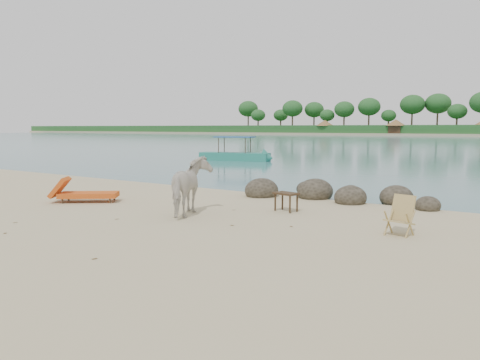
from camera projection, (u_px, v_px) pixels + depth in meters
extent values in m
ellipsoid|color=#2C271D|center=(262.00, 191.00, 16.19)|extent=(1.13, 1.25, 0.85)
ellipsoid|color=#2C271D|center=(315.00, 192.00, 15.81)|extent=(1.18, 1.30, 0.89)
ellipsoid|color=#2C271D|center=(350.00, 198.00, 14.70)|extent=(1.00, 1.10, 0.75)
ellipsoid|color=#2C271D|center=(396.00, 198.00, 14.68)|extent=(1.03, 1.13, 0.77)
ellipsoid|color=#2C271D|center=(428.00, 206.00, 13.50)|extent=(0.72, 0.79, 0.54)
ellipsoid|color=#2C271D|center=(307.00, 190.00, 17.09)|extent=(0.76, 0.84, 0.57)
ellipsoid|color=#2C271D|center=(351.00, 193.00, 16.35)|extent=(0.66, 0.73, 0.50)
imported|color=silver|center=(191.00, 187.00, 12.64)|extent=(1.59, 2.05, 1.58)
plane|color=brown|center=(95.00, 260.00, 8.45)|extent=(0.12, 0.12, 0.00)
plane|color=brown|center=(234.00, 211.00, 13.45)|extent=(0.14, 0.14, 0.00)
plane|color=brown|center=(5.00, 235.00, 10.49)|extent=(0.14, 0.14, 0.00)
plane|color=brown|center=(177.00, 215.00, 12.76)|extent=(0.10, 0.10, 0.00)
plane|color=brown|center=(291.00, 228.00, 11.21)|extent=(0.14, 0.14, 0.00)
plane|color=brown|center=(232.00, 227.00, 11.33)|extent=(0.11, 0.11, 0.00)
plane|color=brown|center=(117.00, 220.00, 12.11)|extent=(0.13, 0.13, 0.00)
plane|color=brown|center=(15.00, 224.00, 11.67)|extent=(0.13, 0.13, 0.00)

